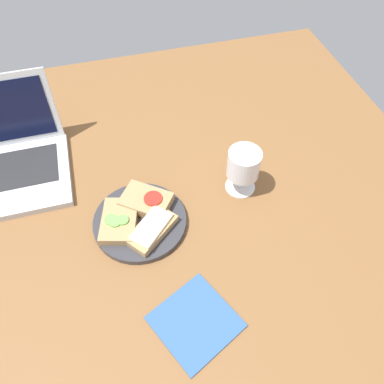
{
  "coord_description": "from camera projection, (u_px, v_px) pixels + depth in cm",
  "views": [
    {
      "loc": [
        -8.08,
        -48.55,
        77.0
      ],
      "look_at": [
        5.97,
        2.68,
        8.0
      ],
      "focal_mm": 35.0,
      "sensor_mm": 36.0,
      "label": 1
    }
  ],
  "objects": [
    {
      "name": "plate",
      "position": [
        140.0,
        221.0,
        0.87
      ],
      "size": [
        21.64,
        21.64,
        1.59
      ],
      "primitive_type": "cylinder",
      "color": "#333338",
      "rests_on": "wooden_table"
    },
    {
      "name": "sandwich_with_tomato",
      "position": [
        147.0,
        201.0,
        0.88
      ],
      "size": [
        13.65,
        12.95,
        3.02
      ],
      "color": "#A88456",
      "rests_on": "plate"
    },
    {
      "name": "sandwich_with_cheese",
      "position": [
        152.0,
        229.0,
        0.83
      ],
      "size": [
        13.13,
        12.25,
        2.58
      ],
      "color": "#A88456",
      "rests_on": "plate"
    },
    {
      "name": "laptop",
      "position": [
        5.0,
        161.0,
        0.95
      ],
      "size": [
        30.26,
        28.85,
        20.33
      ],
      "color": "silver",
      "rests_on": "wooden_table"
    },
    {
      "name": "wooden_table",
      "position": [
        171.0,
        222.0,
        0.9
      ],
      "size": [
        140.0,
        140.0,
        3.0
      ],
      "primitive_type": "cube",
      "color": "brown",
      "rests_on": "ground"
    },
    {
      "name": "wine_glass",
      "position": [
        244.0,
        165.0,
        0.88
      ],
      "size": [
        7.86,
        7.86,
        12.25
      ],
      "color": "white",
      "rests_on": "wooden_table"
    },
    {
      "name": "napkin",
      "position": [
        195.0,
        322.0,
        0.73
      ],
      "size": [
        19.37,
        19.33,
        0.4
      ],
      "primitive_type": "cube",
      "rotation": [
        0.0,
        0.0,
        0.44
      ],
      "color": "#33598C",
      "rests_on": "wooden_table"
    },
    {
      "name": "sandwich_with_cucumber",
      "position": [
        119.0,
        221.0,
        0.85
      ],
      "size": [
        10.68,
        13.34,
        2.57
      ],
      "color": "#A88456",
      "rests_on": "plate"
    }
  ]
}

